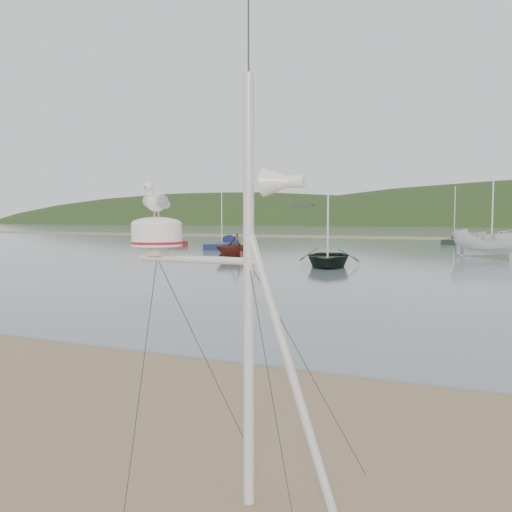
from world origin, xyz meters
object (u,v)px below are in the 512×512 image
at_px(mast_rig, 241,382).
at_px(boat_white, 492,218).
at_px(sailboat_blue_near, 227,245).
at_px(boat_red, 235,235).
at_px(dinghy_red_far, 169,243).
at_px(sailboat_dark_mid, 457,241).
at_px(boat_dark, 328,222).

distance_m(mast_rig, boat_white, 36.10).
xyz_separation_m(boat_white, sailboat_blue_near, (-21.96, 3.48, -2.39)).
height_order(boat_white, sailboat_blue_near, sailboat_blue_near).
relative_size(boat_red, dinghy_red_far, 0.65).
bearing_deg(sailboat_blue_near, boat_white, -8.99).
bearing_deg(sailboat_dark_mid, sailboat_blue_near, -137.60).
height_order(mast_rig, boat_white, boat_white).
distance_m(mast_rig, boat_red, 31.11).
relative_size(boat_red, boat_white, 0.57).
bearing_deg(dinghy_red_far, boat_dark, -38.96).
bearing_deg(boat_red, mast_rig, -38.11).
bearing_deg(boat_dark, mast_rig, -88.97).
height_order(boat_dark, dinghy_red_far, boat_dark).
bearing_deg(boat_dark, sailboat_dark_mid, 68.26).
relative_size(boat_white, sailboat_dark_mid, 0.80).
bearing_deg(boat_dark, sailboat_blue_near, 118.94).
relative_size(boat_dark, boat_white, 0.92).
bearing_deg(boat_white, sailboat_blue_near, 91.95).
height_order(mast_rig, dinghy_red_far, mast_rig).
distance_m(boat_white, sailboat_blue_near, 22.36).
relative_size(mast_rig, boat_red, 1.59).
relative_size(mast_rig, sailboat_dark_mid, 0.73).
distance_m(boat_white, sailboat_dark_mid, 20.91).
bearing_deg(dinghy_red_far, sailboat_dark_mid, 30.58).
height_order(boat_dark, boat_white, boat_white).
bearing_deg(boat_white, boat_red, 127.83).
distance_m(dinghy_red_far, sailboat_dark_mid, 30.12).
bearing_deg(sailboat_dark_mid, boat_dark, -98.75).
xyz_separation_m(boat_dark, sailboat_dark_mid, (4.97, 32.28, -2.18)).
bearing_deg(boat_white, sailboat_dark_mid, 20.07).
relative_size(boat_dark, sailboat_dark_mid, 0.73).
bearing_deg(boat_dark, dinghy_red_far, 128.05).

